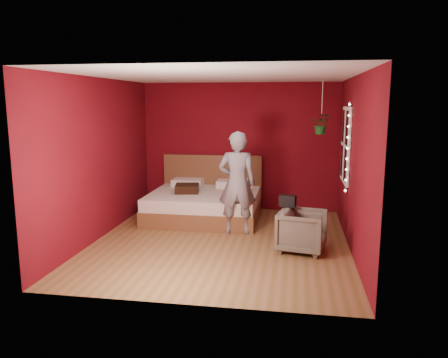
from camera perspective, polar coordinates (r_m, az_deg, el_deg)
floor at (r=7.09m, az=-0.38°, el=-8.16°), size 4.50×4.50×0.00m
room_walls at (r=6.75m, az=-0.40°, el=5.51°), size 4.04×4.54×2.62m
window at (r=7.61m, az=15.57°, el=4.30°), size 0.05×0.97×1.27m
fairy_lights at (r=7.09m, az=15.82°, el=3.89°), size 0.04×0.04×1.45m
bed at (r=8.45m, az=-2.47°, el=-3.09°), size 2.05×1.75×1.13m
person at (r=7.32m, az=1.72°, el=-0.53°), size 0.67×0.47×1.74m
armchair at (r=6.66m, az=10.16°, el=-6.70°), size 0.80×0.78×0.62m
handbag at (r=6.79m, az=8.32°, el=-2.85°), size 0.27×0.18×0.18m
throw_pillow at (r=8.32m, az=-4.86°, el=-1.24°), size 0.50×0.50×0.15m
hanging_plant at (r=7.92m, az=12.59°, el=7.01°), size 0.38×0.35×0.95m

